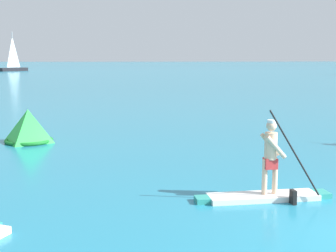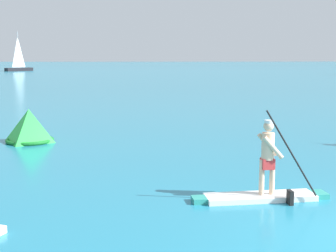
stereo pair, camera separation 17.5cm
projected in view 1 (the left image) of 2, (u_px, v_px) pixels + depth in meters
paddleboarder_mid_center at (267, 182)px, 9.73m from camera, size 2.89×0.85×1.95m
race_marker_buoy at (28, 128)px, 16.14m from camera, size 1.68×1.68×1.14m
sailboat_left_horizon at (14, 66)px, 89.22m from camera, size 4.76×4.65×7.39m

